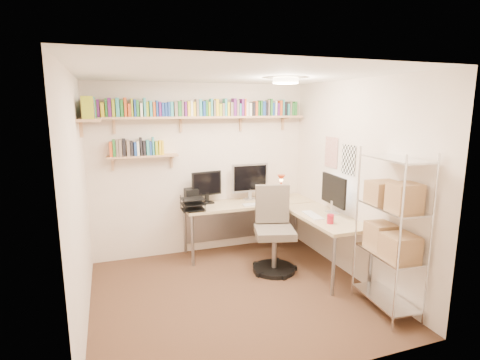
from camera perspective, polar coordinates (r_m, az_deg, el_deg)
ground at (r=4.60m, az=-0.82°, el=-16.98°), size 3.20×3.20×0.00m
room_shell at (r=4.11m, az=-0.83°, el=2.48°), size 3.24×3.04×2.52m
wall_shelves at (r=5.22m, az=-10.11°, el=9.42°), size 3.12×1.09×0.80m
corner_desk at (r=5.39m, az=2.93°, el=-4.07°), size 2.04×1.99×1.33m
office_chair at (r=5.07m, az=5.16°, el=-8.42°), size 0.62×0.63×1.13m
wire_rack at (r=4.19m, az=22.11°, el=-5.96°), size 0.43×0.78×1.75m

